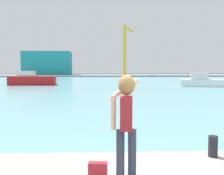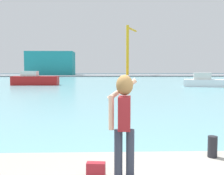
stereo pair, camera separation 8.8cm
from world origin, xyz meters
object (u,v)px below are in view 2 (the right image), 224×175
at_px(handbag, 96,169).
at_px(warehouse_left, 51,63).
at_px(harbor_bollard, 212,147).
at_px(boat_moored, 35,80).
at_px(port_crane, 128,46).
at_px(person_photographer, 124,115).
at_px(boat_moored_2, 207,82).

relative_size(handbag, warehouse_left, 0.02).
distance_m(harbor_bollard, boat_moored, 38.62).
bearing_deg(port_crane, handbag, -95.72).
relative_size(harbor_bollard, port_crane, 0.03).
bearing_deg(boat_moored, warehouse_left, 98.90).
bearing_deg(warehouse_left, person_photographer, -77.91).
height_order(harbor_bollard, boat_moored, boat_moored).
distance_m(handbag, boat_moored, 38.73).
relative_size(person_photographer, handbag, 5.44).
relative_size(boat_moored, warehouse_left, 0.42).
relative_size(person_photographer, harbor_bollard, 3.94).
bearing_deg(boat_moored_2, handbag, -96.55).
xyz_separation_m(boat_moored, boat_moored_2, (25.87, -4.38, -0.13)).
bearing_deg(boat_moored, person_photographer, -72.99).
bearing_deg(handbag, port_crane, 84.28).
xyz_separation_m(person_photographer, warehouse_left, (-19.77, 92.30, 2.92)).
bearing_deg(warehouse_left, harbor_bollard, -76.64).
relative_size(boat_moored_2, warehouse_left, 0.43).
bearing_deg(handbag, harbor_bollard, 20.58).
bearing_deg(person_photographer, warehouse_left, 18.88).
relative_size(harbor_bollard, boat_moored, 0.06).
height_order(person_photographer, boat_moored_2, person_photographer).
bearing_deg(port_crane, boat_moored_2, -83.80).
distance_m(boat_moored, boat_moored_2, 26.24).
relative_size(handbag, port_crane, 0.02).
bearing_deg(person_photographer, handbag, 90.60).
relative_size(warehouse_left, port_crane, 0.96).
xyz_separation_m(person_photographer, harbor_bollard, (1.93, 0.95, -0.84)).
xyz_separation_m(handbag, harbor_bollard, (2.40, 0.90, 0.10)).
height_order(handbag, port_crane, port_crane).
distance_m(person_photographer, warehouse_left, 94.44).
bearing_deg(person_photographer, port_crane, 1.37).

